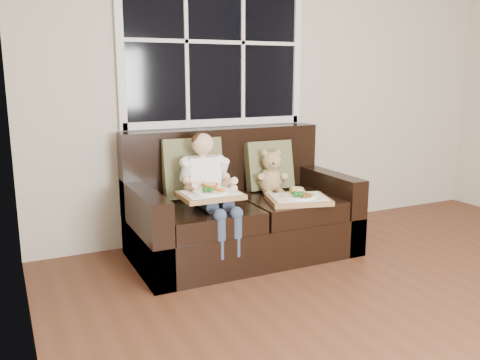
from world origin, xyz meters
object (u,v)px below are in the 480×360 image
teddy_bear (271,175)px  tray_right (298,198)px  tray_left (210,194)px  child (208,181)px  loveseat (239,214)px

teddy_bear → tray_right: teddy_bear is taller
tray_left → tray_right: 0.70m
child → loveseat: bearing=20.5°
loveseat → tray_right: size_ratio=3.26×
loveseat → tray_right: bearing=-45.4°
tray_left → tray_right: (0.69, -0.06, -0.09)m
tray_left → child: bearing=74.3°
teddy_bear → tray_right: 0.38m
loveseat → child: 0.46m
child → teddy_bear: size_ratio=2.18×
loveseat → child: child is taller
child → tray_right: child is taller
teddy_bear → tray_right: size_ratio=0.71×
tray_right → tray_left: bearing=-169.8°
loveseat → tray_left: loveseat is taller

